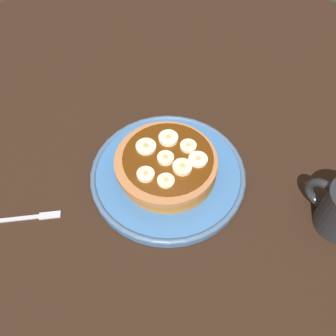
{
  "coord_description": "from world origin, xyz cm",
  "views": [
    {
      "loc": [
        -27.09,
        27.93,
        56.96
      ],
      "look_at": [
        0.0,
        0.0,
        2.86
      ],
      "focal_mm": 41.52,
      "sensor_mm": 36.0,
      "label": 1
    }
  ],
  "objects_px": {
    "plate": "(168,174)",
    "banana_slice_2": "(180,169)",
    "banana_slice_5": "(144,173)",
    "banana_slice_4": "(188,146)",
    "pancake_stack": "(168,165)",
    "banana_slice_7": "(198,160)",
    "banana_slice_1": "(146,147)",
    "banana_slice_3": "(166,181)",
    "fork": "(26,218)",
    "banana_slice_6": "(168,138)",
    "banana_slice_0": "(165,158)"
  },
  "relations": [
    {
      "from": "plate",
      "to": "banana_slice_2",
      "type": "xyz_separation_m",
      "value": [
        -0.03,
        0.0,
        0.05
      ]
    },
    {
      "from": "banana_slice_2",
      "to": "banana_slice_5",
      "type": "distance_m",
      "value": 0.06
    },
    {
      "from": "banana_slice_2",
      "to": "banana_slice_4",
      "type": "height_order",
      "value": "banana_slice_2"
    },
    {
      "from": "pancake_stack",
      "to": "banana_slice_4",
      "type": "relative_size",
      "value": 6.4
    },
    {
      "from": "pancake_stack",
      "to": "banana_slice_5",
      "type": "distance_m",
      "value": 0.06
    },
    {
      "from": "banana_slice_5",
      "to": "banana_slice_7",
      "type": "height_order",
      "value": "banana_slice_5"
    },
    {
      "from": "banana_slice_1",
      "to": "banana_slice_3",
      "type": "distance_m",
      "value": 0.08
    },
    {
      "from": "banana_slice_5",
      "to": "banana_slice_1",
      "type": "bearing_deg",
      "value": -47.71
    },
    {
      "from": "pancake_stack",
      "to": "fork",
      "type": "height_order",
      "value": "pancake_stack"
    },
    {
      "from": "banana_slice_4",
      "to": "fork",
      "type": "distance_m",
      "value": 0.29
    },
    {
      "from": "banana_slice_6",
      "to": "banana_slice_2",
      "type": "bearing_deg",
      "value": 150.65
    },
    {
      "from": "banana_slice_1",
      "to": "banana_slice_7",
      "type": "height_order",
      "value": "same"
    },
    {
      "from": "banana_slice_3",
      "to": "fork",
      "type": "distance_m",
      "value": 0.24
    },
    {
      "from": "plate",
      "to": "banana_slice_3",
      "type": "bearing_deg",
      "value": 130.12
    },
    {
      "from": "banana_slice_1",
      "to": "banana_slice_2",
      "type": "xyz_separation_m",
      "value": [
        -0.07,
        -0.01,
        0.0
      ]
    },
    {
      "from": "banana_slice_6",
      "to": "banana_slice_7",
      "type": "height_order",
      "value": "banana_slice_6"
    },
    {
      "from": "plate",
      "to": "banana_slice_4",
      "type": "relative_size",
      "value": 9.7
    },
    {
      "from": "banana_slice_1",
      "to": "banana_slice_4",
      "type": "relative_size",
      "value": 1.24
    },
    {
      "from": "banana_slice_3",
      "to": "banana_slice_6",
      "type": "height_order",
      "value": "banana_slice_6"
    },
    {
      "from": "banana_slice_1",
      "to": "fork",
      "type": "distance_m",
      "value": 0.23
    },
    {
      "from": "plate",
      "to": "banana_slice_0",
      "type": "distance_m",
      "value": 0.05
    },
    {
      "from": "banana_slice_1",
      "to": "fork",
      "type": "bearing_deg",
      "value": 71.56
    },
    {
      "from": "banana_slice_2",
      "to": "banana_slice_3",
      "type": "relative_size",
      "value": 1.15
    },
    {
      "from": "pancake_stack",
      "to": "banana_slice_0",
      "type": "xyz_separation_m",
      "value": [
        0.0,
        0.0,
        0.02
      ]
    },
    {
      "from": "banana_slice_1",
      "to": "banana_slice_5",
      "type": "height_order",
      "value": "banana_slice_5"
    },
    {
      "from": "pancake_stack",
      "to": "banana_slice_2",
      "type": "bearing_deg",
      "value": 172.76
    },
    {
      "from": "banana_slice_0",
      "to": "banana_slice_1",
      "type": "height_order",
      "value": "banana_slice_0"
    },
    {
      "from": "pancake_stack",
      "to": "banana_slice_3",
      "type": "relative_size",
      "value": 6.41
    },
    {
      "from": "banana_slice_1",
      "to": "banana_slice_6",
      "type": "distance_m",
      "value": 0.04
    },
    {
      "from": "plate",
      "to": "pancake_stack",
      "type": "xyz_separation_m",
      "value": [
        -0.0,
        0.0,
        0.03
      ]
    },
    {
      "from": "banana_slice_4",
      "to": "banana_slice_6",
      "type": "xyz_separation_m",
      "value": [
        0.04,
        0.01,
        0.0
      ]
    },
    {
      "from": "banana_slice_4",
      "to": "banana_slice_6",
      "type": "bearing_deg",
      "value": 17.4
    },
    {
      "from": "plate",
      "to": "banana_slice_6",
      "type": "distance_m",
      "value": 0.06
    },
    {
      "from": "banana_slice_5",
      "to": "plate",
      "type": "bearing_deg",
      "value": -95.04
    },
    {
      "from": "banana_slice_1",
      "to": "banana_slice_2",
      "type": "relative_size",
      "value": 1.08
    },
    {
      "from": "pancake_stack",
      "to": "banana_slice_7",
      "type": "height_order",
      "value": "banana_slice_7"
    },
    {
      "from": "banana_slice_4",
      "to": "fork",
      "type": "height_order",
      "value": "banana_slice_4"
    },
    {
      "from": "banana_slice_1",
      "to": "fork",
      "type": "relative_size",
      "value": 0.32
    },
    {
      "from": "pancake_stack",
      "to": "banana_slice_5",
      "type": "xyz_separation_m",
      "value": [
        0.0,
        0.05,
        0.02
      ]
    },
    {
      "from": "banana_slice_5",
      "to": "banana_slice_7",
      "type": "relative_size",
      "value": 0.91
    },
    {
      "from": "plate",
      "to": "fork",
      "type": "distance_m",
      "value": 0.25
    },
    {
      "from": "banana_slice_0",
      "to": "banana_slice_7",
      "type": "relative_size",
      "value": 0.88
    },
    {
      "from": "banana_slice_2",
      "to": "banana_slice_5",
      "type": "xyz_separation_m",
      "value": [
        0.04,
        0.05,
        -0.0
      ]
    },
    {
      "from": "banana_slice_2",
      "to": "banana_slice_6",
      "type": "relative_size",
      "value": 0.95
    },
    {
      "from": "banana_slice_7",
      "to": "fork",
      "type": "xyz_separation_m",
      "value": [
        0.15,
        0.25,
        -0.06
      ]
    },
    {
      "from": "banana_slice_3",
      "to": "banana_slice_7",
      "type": "bearing_deg",
      "value": -97.38
    },
    {
      "from": "banana_slice_0",
      "to": "banana_slice_2",
      "type": "xyz_separation_m",
      "value": [
        -0.03,
        -0.0,
        0.0
      ]
    },
    {
      "from": "banana_slice_6",
      "to": "pancake_stack",
      "type": "bearing_deg",
      "value": 132.8
    },
    {
      "from": "banana_slice_2",
      "to": "banana_slice_7",
      "type": "relative_size",
      "value": 1.0
    },
    {
      "from": "banana_slice_0",
      "to": "fork",
      "type": "bearing_deg",
      "value": 63.03
    }
  ]
}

